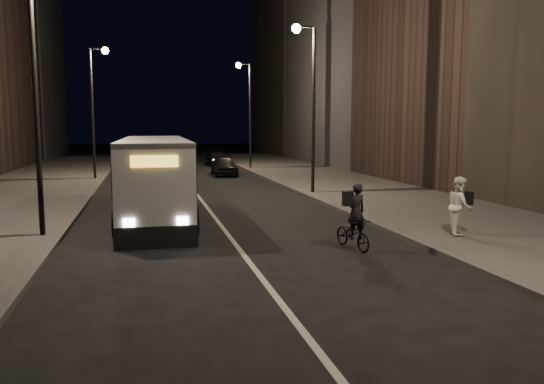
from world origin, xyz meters
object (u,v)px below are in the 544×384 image
city_bus (155,174)px  car_near (224,166)px  streetlight_right_mid (308,86)px  streetlight_left_far (96,95)px  streetlight_left_near (43,60)px  car_far (217,159)px  cyclist_on_bicycle (354,227)px  pedestrian_woman (460,206)px  streetlight_right_far (247,101)px  car_mid (140,161)px

city_bus → car_near: size_ratio=2.77×
streetlight_right_mid → streetlight_left_far: bearing=136.8°
streetlight_left_near → car_far: streetlight_left_near is taller
streetlight_left_near → cyclist_on_bicycle: (8.46, -3.38, -4.73)m
streetlight_right_mid → streetlight_left_far: same height
streetlight_right_mid → pedestrian_woman: bearing=-82.7°
city_bus → car_far: size_ratio=2.68×
car_far → streetlight_right_far: bearing=-73.2°
streetlight_right_far → streetlight_left_far: size_ratio=1.00×
streetlight_right_mid → car_far: streetlight_right_mid is taller
city_bus → streetlight_left_near: bearing=-131.7°
streetlight_left_far → streetlight_left_near: bearing=-90.0°
car_mid → streetlight_left_far: bearing=67.6°
cyclist_on_bicycle → car_far: 31.96m
streetlight_left_near → streetlight_left_far: bearing=90.0°
streetlight_left_near → car_mid: bearing=84.7°
streetlight_left_near → cyclist_on_bicycle: bearing=-21.8°
cyclist_on_bicycle → car_mid: cyclist_on_bicycle is taller
streetlight_left_near → car_mid: 27.00m
car_far → car_mid: bearing=-166.1°
streetlight_right_far → cyclist_on_bicycle: streetlight_right_far is taller
streetlight_left_far → cyclist_on_bicycle: 23.48m
cyclist_on_bicycle → pedestrian_woman: pedestrian_woman is taller
streetlight_right_mid → streetlight_left_near: size_ratio=1.00×
streetlight_left_far → cyclist_on_bicycle: bearing=-68.4°
cyclist_on_bicycle → pedestrian_woman: bearing=-3.9°
streetlight_right_mid → streetlight_right_far: size_ratio=1.00×
cyclist_on_bicycle → city_bus: bearing=116.9°
streetlight_right_far → car_near: bearing=-119.7°
streetlight_left_far → streetlight_right_mid: bearing=-43.2°
streetlight_right_mid → car_far: bearing=94.8°
pedestrian_woman → car_mid: 30.96m
car_near → car_mid: size_ratio=0.98×
streetlight_left_near → car_near: size_ratio=2.03×
cyclist_on_bicycle → car_far: (0.47, 31.96, -0.03)m
streetlight_left_far → cyclist_on_bicycle: streetlight_left_far is taller
streetlight_right_mid → streetlight_right_far: same height
cyclist_on_bicycle → car_near: cyclist_on_bicycle is taller
pedestrian_woman → car_near: bearing=33.7°
streetlight_right_far → car_near: size_ratio=2.03×
streetlight_right_far → car_far: size_ratio=1.96×
streetlight_right_mid → city_bus: 9.53m
pedestrian_woman → streetlight_right_far: bearing=26.9°
streetlight_left_far → car_far: 14.64m
city_bus → car_far: city_bus is taller
streetlight_left_near → car_far: size_ratio=1.96×
streetlight_left_near → pedestrian_woman: (12.06, -2.94, -4.32)m
streetlight_right_far → car_near: (-2.48, -4.34, -4.68)m
car_mid → streetlight_right_far: bearing=156.8°
streetlight_left_far → city_bus: size_ratio=0.73×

